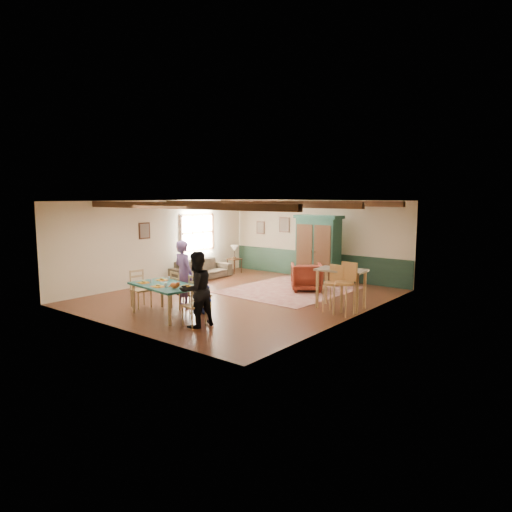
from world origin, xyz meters
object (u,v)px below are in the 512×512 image
Objects in this scene: dining_chair_end_right at (194,305)px; armchair at (307,277)px; dining_chair_far_left at (181,289)px; dining_chair_far_right at (200,294)px; bar_stool_right at (344,289)px; dining_chair_end_left at (141,289)px; person_woman at (196,290)px; person_man at (184,274)px; sofa at (201,269)px; cat at (174,285)px; dining_table at (165,300)px; end_table at (234,266)px; counter_table at (341,289)px; table_lamp at (234,252)px; armoire at (318,249)px; person_child at (203,293)px.

dining_chair_end_right reaches higher than armchair.
dining_chair_far_left is 1.00× the size of dining_chair_far_right.
bar_stool_right reaches higher than dining_chair_end_right.
dining_chair_end_left is 0.58× the size of person_woman.
dining_chair_far_right and dining_chair_end_left have the same top height.
sofa is (-2.56, 3.14, -0.54)m from person_man.
cat is at bearing -93.37° from dining_chair_end_left.
dining_chair_end_left is at bearing -90.00° from dining_chair_end_right.
dining_table is 1.09× the size of person_woman.
end_table is (-4.01, 5.80, -0.56)m from person_woman.
sofa is 1.84× the size of counter_table.
table_lamp is at bearing 24.64° from dining_chair_end_left.
person_man reaches higher than sofa.
dining_chair_end_left is 6.01m from armoire.
armoire is at bearing -9.51° from dining_chair_end_left.
dining_chair_far_right is (0.79, -0.11, 0.00)m from dining_chair_far_left.
counter_table is 0.96× the size of bar_stool_right.
armoire is at bearing -83.76° from dining_chair_far_right.
bar_stool_right is (2.79, 2.05, 0.16)m from dining_chair_far_right.
armoire is at bearing -92.65° from person_man.
dining_table is at bearing -143.75° from sofa.
dining_chair_far_right is 0.91m from cat.
armoire is 3.46m from table_lamp.
dining_chair_far_right is 0.95× the size of person_child.
table_lamp is (-2.48, 4.78, -0.08)m from person_man.
dining_chair_far_right is 0.43× the size of armoire.
bar_stool_right is at bearing -25.78° from table_lamp.
bar_stool_right is at bearing -136.62° from person_child.
table_lamp is (-2.77, 5.63, 0.41)m from dining_table.
dining_chair_end_right is at bearing -90.00° from person_woman.
armchair reaches higher than end_table.
dining_chair_far_left is 0.43× the size of sofa.
person_man is 1.37× the size of bar_stool_right.
dining_chair_far_left is 4.03m from armchair.
sofa is (-4.08, 4.17, -0.50)m from person_woman.
sofa is 4.54× the size of table_lamp.
end_table is (-2.47, 4.86, -0.21)m from dining_chair_far_left.
armchair is at bearing -18.41° from dining_chair_end_left.
cat is 3.99m from bar_stool_right.
dining_chair_far_right is at bearing -133.83° from dining_chair_end_right.
dining_table is 1.16m from dining_chair_end_right.
counter_table is at bearing 63.36° from cat.
dining_chair_far_left is at bearing -98.39° from armoire.
armchair is at bearing 91.79° from cat.
dining_chair_far_left is at bearing -142.24° from counter_table.
person_woman is 1.80× the size of armchair.
cat is at bearing 139.20° from dining_chair_far_left.
table_lamp is at bearing -173.80° from armoire.
dining_chair_far_left is at bearing -0.00° from dining_chair_far_right.
table_lamp is (-3.91, 5.79, 0.31)m from dining_chair_end_right.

